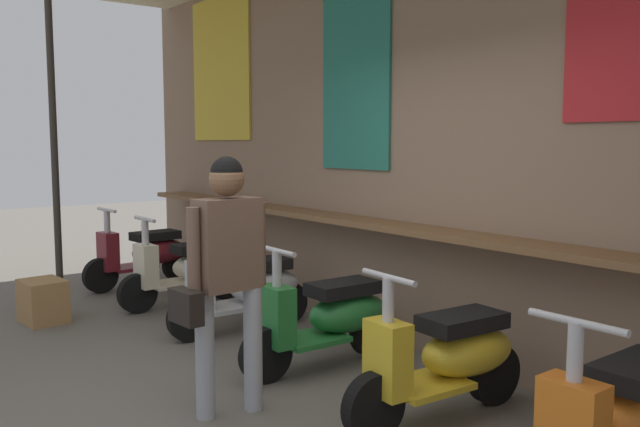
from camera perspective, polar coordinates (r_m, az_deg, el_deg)
The scene contains 10 objects.
ground_plane at distance 4.26m, azimuth -6.54°, elevation -17.69°, with size 30.33×30.33×0.00m, color #605B54.
market_stall_facade at distance 5.13m, azimuth 12.14°, elevation 9.31°, with size 10.83×2.08×3.70m.
scooter_maroon at distance 8.22m, azimuth -14.68°, elevation -3.38°, with size 0.50×1.40×0.97m.
scooter_cream at distance 7.18m, azimuth -11.20°, elevation -4.66°, with size 0.46×1.40×0.97m.
scooter_silver at distance 6.12m, azimuth -6.18°, elevation -6.46°, with size 0.46×1.40×0.97m.
scooter_green at distance 5.13m, azimuth 0.93°, elevation -8.91°, with size 0.46×1.40×0.97m.
scooter_yellow at distance 4.28m, azimuth 10.96°, elevation -12.07°, with size 0.48×1.40×0.97m.
scooter_orange at distance 3.66m, azimuth 24.87°, elevation -15.74°, with size 0.46×1.40×0.97m.
shopper_with_handbag at distance 4.15m, azimuth -8.11°, elevation -4.03°, with size 0.29×0.65×1.63m.
merchandise_crate at distance 6.93m, azimuth -22.74°, elevation -6.97°, with size 0.45×0.36×0.41m, color olive.
Camera 1 is at (3.38, -1.95, 1.72)m, focal length 37.17 mm.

